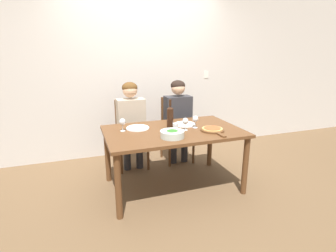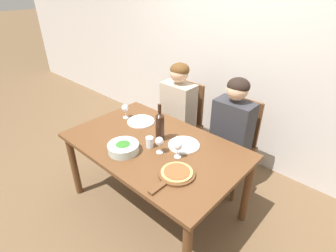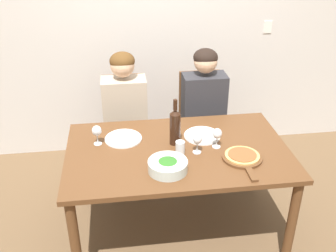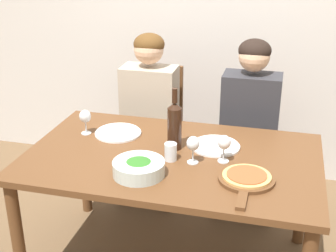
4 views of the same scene
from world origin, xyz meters
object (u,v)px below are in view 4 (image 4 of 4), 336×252
(wine_glass_right, at_px, (224,144))
(broccoli_bowl, at_px, (139,168))
(person_man, at_px, (250,113))
(wine_glass_left, at_px, (85,117))
(dinner_plate_right, at_px, (215,146))
(dinner_plate_left, at_px, (118,133))
(person_woman, at_px, (149,103))
(wine_glass_centre, at_px, (193,145))
(wine_bottle, at_px, (175,125))
(water_tumbler, at_px, (171,152))
(pizza_on_board, at_px, (246,179))
(chair_right, at_px, (249,137))
(chair_left, at_px, (154,127))

(wine_glass_right, bearing_deg, broccoli_bowl, -147.38)
(person_man, distance_m, wine_glass_left, 1.09)
(dinner_plate_right, relative_size, wine_glass_right, 1.83)
(dinner_plate_left, bearing_deg, person_woman, 86.63)
(dinner_plate_right, bearing_deg, wine_glass_centre, -111.29)
(wine_glass_right, bearing_deg, wine_glass_centre, -160.67)
(wine_bottle, bearing_deg, water_tumbler, -84.04)
(wine_bottle, xyz_separation_m, broccoli_bowl, (-0.10, -0.34, -0.10))
(wine_glass_left, xyz_separation_m, water_tumbler, (0.58, -0.21, -0.06))
(dinner_plate_left, height_order, wine_glass_right, wine_glass_right)
(wine_bottle, height_order, broccoli_bowl, wine_bottle)
(person_woman, distance_m, pizza_on_board, 1.20)
(wine_bottle, relative_size, dinner_plate_left, 1.28)
(chair_right, xyz_separation_m, water_tumbler, (-0.34, -0.90, 0.27))
(wine_glass_centre, xyz_separation_m, water_tumbler, (-0.12, 0.00, -0.06))
(person_woman, distance_m, person_man, 0.70)
(person_woman, xyz_separation_m, dinner_plate_right, (0.56, -0.57, 0.00))
(chair_left, bearing_deg, person_man, -9.24)
(person_man, xyz_separation_m, wine_glass_centre, (-0.22, -0.79, 0.10))
(chair_right, bearing_deg, dinner_plate_left, -138.52)
(person_woman, distance_m, wine_glass_left, 0.62)
(broccoli_bowl, bearing_deg, wine_glass_right, 32.62)
(wine_glass_right, bearing_deg, water_tumbler, -169.35)
(broccoli_bowl, relative_size, wine_glass_right, 1.74)
(wine_glass_centre, bearing_deg, wine_bottle, 132.79)
(water_tumbler, bearing_deg, chair_left, 111.69)
(chair_left, relative_size, chair_right, 1.00)
(chair_left, relative_size, wine_glass_left, 6.40)
(pizza_on_board, distance_m, wine_glass_centre, 0.33)
(chair_left, xyz_separation_m, water_tumbler, (0.36, -0.90, 0.27))
(broccoli_bowl, xyz_separation_m, pizza_on_board, (0.53, 0.07, -0.02))
(wine_glass_left, bearing_deg, pizza_on_board, -18.85)
(wine_bottle, height_order, water_tumbler, wine_bottle)
(wine_glass_centre, bearing_deg, wine_glass_left, 163.17)
(person_woman, xyz_separation_m, wine_bottle, (0.34, -0.64, 0.14))
(wine_glass_right, height_order, water_tumbler, wine_glass_right)
(pizza_on_board, bearing_deg, chair_left, 126.86)
(dinner_plate_left, distance_m, wine_glass_left, 0.21)
(wine_glass_left, bearing_deg, wine_glass_centre, -16.83)
(chair_left, xyz_separation_m, wine_glass_left, (-0.22, -0.69, 0.33))
(person_woman, xyz_separation_m, dinner_plate_left, (-0.03, -0.53, 0.00))
(chair_right, xyz_separation_m, person_woman, (-0.70, -0.11, 0.23))
(wine_glass_centre, bearing_deg, chair_left, 117.94)
(wine_glass_right, bearing_deg, person_woman, 130.74)
(chair_left, xyz_separation_m, wine_glass_centre, (0.48, -0.90, 0.33))
(dinner_plate_right, bearing_deg, dinner_plate_left, 176.60)
(person_man, distance_m, wine_glass_centre, 0.82)
(wine_glass_left, distance_m, wine_glass_centre, 0.73)
(person_man, bearing_deg, person_woman, 180.00)
(wine_bottle, distance_m, wine_glass_centre, 0.20)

